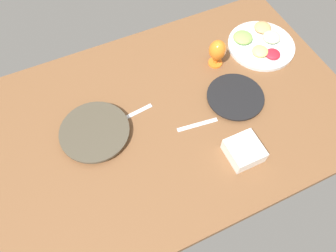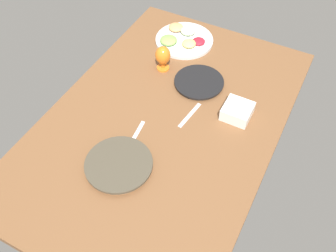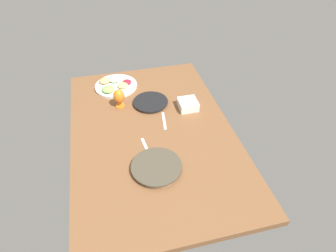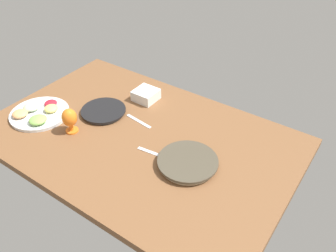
{
  "view_description": "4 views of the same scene",
  "coord_description": "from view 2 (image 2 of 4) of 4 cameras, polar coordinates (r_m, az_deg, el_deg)",
  "views": [
    {
      "loc": [
        -32.16,
        -66.84,
        115.46
      ],
      "look_at": [
        -4.44,
        -7.08,
        3.71
      ],
      "focal_mm": 33.75,
      "sensor_mm": 36.0,
      "label": 1
    },
    {
      "loc": [
        -103.04,
        -56.1,
        134.83
      ],
      "look_at": [
        -5.39,
        -5.21,
        3.71
      ],
      "focal_mm": 40.48,
      "sensor_mm": 36.0,
      "label": 2
    },
    {
      "loc": [
        -139.44,
        23.6,
        127.16
      ],
      "look_at": [
        -1.79,
        -10.26,
        3.71
      ],
      "focal_mm": 31.04,
      "sensor_mm": 36.0,
      "label": 3
    },
    {
      "loc": [
        -93.95,
        108.8,
        116.72
      ],
      "look_at": [
        -10.43,
        -11.72,
        3.71
      ],
      "focal_mm": 37.65,
      "sensor_mm": 36.0,
      "label": 4
    }
  ],
  "objects": [
    {
      "name": "fruit_platter",
      "position": [
        2.21,
        2.32,
        13.01
      ],
      "size": [
        32.81,
        32.81,
        5.42
      ],
      "color": "silver",
      "rests_on": "ground_plane"
    },
    {
      "name": "ground_plane",
      "position": [
        1.8,
        -0.68,
        0.58
      ],
      "size": [
        160.0,
        104.0,
        4.0
      ],
      "primitive_type": "cube",
      "color": "brown"
    },
    {
      "name": "dinner_plate_right",
      "position": [
        1.95,
        4.68,
        6.54
      ],
      "size": [
        25.41,
        25.41,
        2.28
      ],
      "color": "#4C4C51",
      "rests_on": "ground_plane"
    },
    {
      "name": "square_bowl_white",
      "position": [
        1.81,
        10.42,
        2.28
      ],
      "size": [
        13.08,
        13.08,
        6.34
      ],
      "color": "white",
      "rests_on": "ground_plane"
    },
    {
      "name": "dinner_plate_left",
      "position": [
        1.62,
        -7.4,
        -5.86
      ],
      "size": [
        28.96,
        28.96,
        3.2
      ],
      "color": "beige",
      "rests_on": "ground_plane"
    },
    {
      "name": "fork_by_left_plate",
      "position": [
        1.73,
        -4.91,
        -1.4
      ],
      "size": [
        18.09,
        3.77,
        0.6
      ],
      "primitive_type": "cube",
      "rotation": [
        0.0,
        0.0,
        0.11
      ],
      "color": "silver",
      "rests_on": "ground_plane"
    },
    {
      "name": "fork_by_right_plate",
      "position": [
        1.8,
        3.3,
        1.68
      ],
      "size": [
        18.08,
        4.05,
        0.6
      ],
      "primitive_type": "cube",
      "rotation": [
        0.0,
        0.0,
        -0.13
      ],
      "color": "silver",
      "rests_on": "ground_plane"
    },
    {
      "name": "hurricane_glass_orange",
      "position": [
        1.99,
        -0.77,
        10.47
      ],
      "size": [
        8.04,
        8.04,
        14.03
      ],
      "color": "orange",
      "rests_on": "ground_plane"
    }
  ]
}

